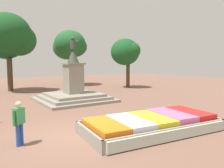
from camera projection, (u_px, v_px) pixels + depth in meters
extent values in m
plane|color=brown|center=(68.00, 135.00, 8.79)|extent=(72.72, 72.72, 0.00)
cube|color=#38281C|center=(151.00, 126.00, 9.32)|extent=(5.90, 3.12, 0.44)
cube|color=gray|center=(172.00, 134.00, 8.20)|extent=(5.81, 0.82, 0.48)
cube|color=gray|center=(135.00, 119.00, 10.45)|extent=(5.81, 0.82, 0.48)
cube|color=gray|center=(88.00, 136.00, 8.02)|extent=(0.43, 2.64, 0.48)
cube|color=gray|center=(199.00, 118.00, 10.63)|extent=(0.43, 2.64, 0.48)
cube|color=orange|center=(105.00, 126.00, 8.30)|extent=(1.36, 2.37, 0.19)
cube|color=white|center=(130.00, 122.00, 8.80)|extent=(1.36, 2.37, 0.21)
cube|color=yellow|center=(151.00, 119.00, 9.29)|extent=(1.36, 2.37, 0.20)
cube|color=#D86699|center=(171.00, 115.00, 9.79)|extent=(1.36, 2.37, 0.25)
cube|color=red|center=(189.00, 113.00, 10.28)|extent=(1.36, 2.37, 0.24)
cube|color=#B2BCAD|center=(173.00, 135.00, 8.15)|extent=(5.53, 0.88, 0.40)
cube|color=gray|center=(74.00, 99.00, 16.68)|extent=(5.16, 5.16, 0.19)
cube|color=gray|center=(74.00, 97.00, 16.66)|extent=(4.43, 4.43, 0.19)
cube|color=gray|center=(74.00, 94.00, 16.64)|extent=(3.70, 3.70, 0.19)
cube|color=gray|center=(73.00, 79.00, 16.53)|extent=(1.21, 1.21, 2.19)
cube|color=gray|center=(73.00, 64.00, 16.41)|extent=(1.43, 1.43, 0.12)
cone|color=#384233|center=(73.00, 56.00, 16.35)|extent=(0.91, 0.91, 1.05)
cylinder|color=#384233|center=(73.00, 45.00, 16.27)|extent=(0.39, 0.39, 0.61)
sphere|color=#384233|center=(73.00, 39.00, 16.22)|extent=(0.27, 0.27, 0.27)
cylinder|color=#384233|center=(76.00, 43.00, 16.33)|extent=(0.47, 0.23, 0.50)
cylinder|color=#264CA5|center=(18.00, 135.00, 7.59)|extent=(0.13, 0.13, 0.79)
cylinder|color=#264CA5|center=(21.00, 134.00, 7.76)|extent=(0.13, 0.13, 0.79)
cube|color=#338C4C|center=(19.00, 116.00, 7.61)|extent=(0.44, 0.40, 0.56)
cylinder|color=#338C4C|center=(14.00, 118.00, 7.39)|extent=(0.09, 0.09, 0.53)
cylinder|color=#338C4C|center=(24.00, 115.00, 7.84)|extent=(0.09, 0.09, 0.53)
sphere|color=beige|center=(18.00, 104.00, 7.57)|extent=(0.21, 0.21, 0.21)
cylinder|color=#4C3823|center=(128.00, 75.00, 25.44)|extent=(0.42, 0.42, 2.80)
ellipsoid|color=#194F23|center=(125.00, 52.00, 24.74)|extent=(3.25, 3.24, 3.00)
ellipsoid|color=#1C4F21|center=(129.00, 51.00, 24.52)|extent=(2.45, 2.60, 2.13)
cylinder|color=#4C3823|center=(10.00, 75.00, 22.05)|extent=(0.51, 0.51, 3.35)
ellipsoid|color=#184A27|center=(5.00, 42.00, 22.07)|extent=(3.78, 3.79, 3.50)
ellipsoid|color=#1A4F21|center=(7.00, 33.00, 20.75)|extent=(4.39, 4.10, 3.85)
ellipsoid|color=#1D4F21|center=(19.00, 40.00, 21.51)|extent=(3.44, 2.92, 3.17)
cylinder|color=#4C3823|center=(71.00, 72.00, 27.80)|extent=(0.50, 0.50, 3.26)
ellipsoid|color=#275D25|center=(67.00, 47.00, 27.92)|extent=(3.49, 3.67, 3.10)
ellipsoid|color=#225B2C|center=(70.00, 44.00, 27.03)|extent=(3.80, 3.96, 3.36)
ellipsoid|color=#225D2B|center=(73.00, 47.00, 27.84)|extent=(3.57, 3.79, 2.73)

